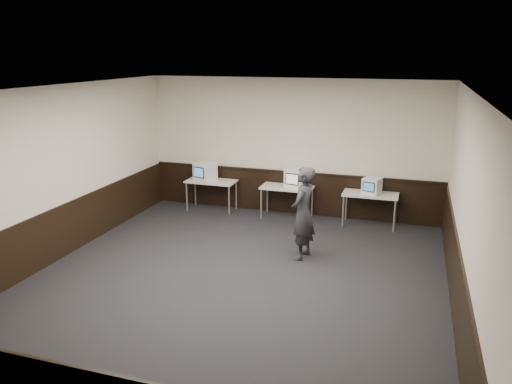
# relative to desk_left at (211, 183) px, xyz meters

# --- Properties ---
(floor) EXTENTS (8.00, 8.00, 0.00)m
(floor) POSITION_rel_desk_left_xyz_m (1.90, -3.60, -0.68)
(floor) COLOR black
(floor) RESTS_ON ground
(ceiling) EXTENTS (8.00, 8.00, 0.00)m
(ceiling) POSITION_rel_desk_left_xyz_m (1.90, -3.60, 2.52)
(ceiling) COLOR white
(ceiling) RESTS_ON back_wall
(back_wall) EXTENTS (7.00, 0.00, 7.00)m
(back_wall) POSITION_rel_desk_left_xyz_m (1.90, 0.40, 0.92)
(back_wall) COLOR silver
(back_wall) RESTS_ON ground
(front_wall) EXTENTS (7.00, 0.00, 7.00)m
(front_wall) POSITION_rel_desk_left_xyz_m (1.90, -7.60, 0.92)
(front_wall) COLOR silver
(front_wall) RESTS_ON ground
(left_wall) EXTENTS (0.00, 8.00, 8.00)m
(left_wall) POSITION_rel_desk_left_xyz_m (-1.60, -3.60, 0.92)
(left_wall) COLOR silver
(left_wall) RESTS_ON ground
(right_wall) EXTENTS (0.00, 8.00, 8.00)m
(right_wall) POSITION_rel_desk_left_xyz_m (5.40, -3.60, 0.92)
(right_wall) COLOR silver
(right_wall) RESTS_ON ground
(wainscot_back) EXTENTS (6.98, 0.04, 1.00)m
(wainscot_back) POSITION_rel_desk_left_xyz_m (1.90, 0.38, -0.18)
(wainscot_back) COLOR black
(wainscot_back) RESTS_ON back_wall
(wainscot_left) EXTENTS (0.04, 7.98, 1.00)m
(wainscot_left) POSITION_rel_desk_left_xyz_m (-1.58, -3.60, -0.18)
(wainscot_left) COLOR black
(wainscot_left) RESTS_ON left_wall
(wainscot_right) EXTENTS (0.04, 7.98, 1.00)m
(wainscot_right) POSITION_rel_desk_left_xyz_m (5.38, -3.60, -0.18)
(wainscot_right) COLOR black
(wainscot_right) RESTS_ON right_wall
(wainscot_rail) EXTENTS (6.98, 0.06, 0.04)m
(wainscot_rail) POSITION_rel_desk_left_xyz_m (1.90, 0.36, 0.34)
(wainscot_rail) COLOR black
(wainscot_rail) RESTS_ON wainscot_back
(desk_left) EXTENTS (1.20, 0.60, 0.75)m
(desk_left) POSITION_rel_desk_left_xyz_m (0.00, 0.00, 0.00)
(desk_left) COLOR silver
(desk_left) RESTS_ON ground
(desk_center) EXTENTS (1.20, 0.60, 0.75)m
(desk_center) POSITION_rel_desk_left_xyz_m (1.90, 0.00, 0.00)
(desk_center) COLOR silver
(desk_center) RESTS_ON ground
(desk_right) EXTENTS (1.20, 0.60, 0.75)m
(desk_right) POSITION_rel_desk_left_xyz_m (3.80, 0.00, 0.00)
(desk_right) COLOR silver
(desk_right) RESTS_ON ground
(emac_left) EXTENTS (0.56, 0.57, 0.43)m
(emac_left) POSITION_rel_desk_left_xyz_m (-0.15, -0.02, 0.29)
(emac_left) COLOR white
(emac_left) RESTS_ON desk_left
(emac_center) EXTENTS (0.51, 0.53, 0.43)m
(emac_center) POSITION_rel_desk_left_xyz_m (2.10, 0.03, 0.29)
(emac_center) COLOR white
(emac_center) RESTS_ON desk_center
(emac_right) EXTENTS (0.44, 0.46, 0.36)m
(emac_right) POSITION_rel_desk_left_xyz_m (3.82, -0.00, 0.25)
(emac_right) COLOR white
(emac_right) RESTS_ON desk_right
(person) EXTENTS (0.53, 0.71, 1.77)m
(person) POSITION_rel_desk_left_xyz_m (2.77, -2.21, 0.21)
(person) COLOR #27272C
(person) RESTS_ON ground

